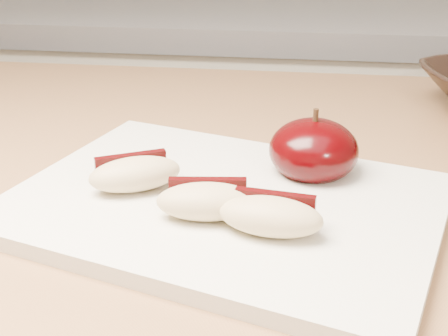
# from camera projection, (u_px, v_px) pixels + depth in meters

# --- Properties ---
(back_cabinet) EXTENTS (2.40, 0.62, 0.94)m
(back_cabinet) POSITION_uv_depth(u_px,v_px,m) (245.00, 212.00, 1.39)
(back_cabinet) COLOR silver
(back_cabinet) RESTS_ON ground
(cutting_board) EXTENTS (0.38, 0.32, 0.01)m
(cutting_board) POSITION_uv_depth(u_px,v_px,m) (224.00, 205.00, 0.49)
(cutting_board) COLOR silver
(cutting_board) RESTS_ON island_counter
(apple_half) EXTENTS (0.10, 0.10, 0.06)m
(apple_half) POSITION_uv_depth(u_px,v_px,m) (314.00, 150.00, 0.52)
(apple_half) COLOR black
(apple_half) RESTS_ON cutting_board
(apple_wedge_a) EXTENTS (0.08, 0.06, 0.03)m
(apple_wedge_a) POSITION_uv_depth(u_px,v_px,m) (135.00, 173.00, 0.49)
(apple_wedge_a) COLOR tan
(apple_wedge_a) RESTS_ON cutting_board
(apple_wedge_b) EXTENTS (0.08, 0.04, 0.03)m
(apple_wedge_b) POSITION_uv_depth(u_px,v_px,m) (207.00, 200.00, 0.45)
(apple_wedge_b) COLOR tan
(apple_wedge_b) RESTS_ON cutting_board
(apple_wedge_c) EXTENTS (0.08, 0.05, 0.03)m
(apple_wedge_c) POSITION_uv_depth(u_px,v_px,m) (271.00, 215.00, 0.43)
(apple_wedge_c) COLOR tan
(apple_wedge_c) RESTS_ON cutting_board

